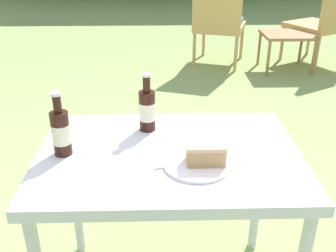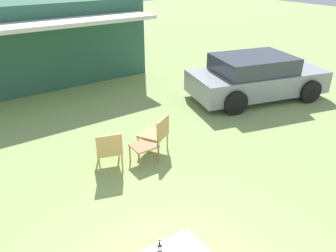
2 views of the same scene
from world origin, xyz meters
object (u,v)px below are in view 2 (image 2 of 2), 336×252
(cola_bottle_near, at_px, (160,247))
(wicker_chair_cushioned, at_px, (109,147))
(garden_side_table, at_px, (144,147))
(parked_car, at_px, (256,77))
(wicker_chair_plain, at_px, (156,133))

(cola_bottle_near, bearing_deg, wicker_chair_cushioned, 76.51)
(wicker_chair_cushioned, xyz_separation_m, cola_bottle_near, (-0.72, -3.00, 0.29))
(garden_side_table, height_order, cola_bottle_near, cola_bottle_near)
(wicker_chair_cushioned, height_order, cola_bottle_near, cola_bottle_near)
(wicker_chair_cushioned, bearing_deg, cola_bottle_near, 94.61)
(parked_car, relative_size, cola_bottle_near, 20.21)
(wicker_chair_plain, bearing_deg, garden_side_table, -6.12)
(wicker_chair_cushioned, distance_m, wicker_chair_plain, 1.15)
(parked_car, height_order, wicker_chair_plain, parked_car)
(parked_car, xyz_separation_m, garden_side_table, (-4.80, -1.25, -0.31))
(wicker_chair_plain, bearing_deg, wicker_chair_cushioned, -30.48)
(parked_car, xyz_separation_m, wicker_chair_plain, (-4.36, -1.05, -0.18))
(parked_car, distance_m, garden_side_table, 4.97)
(wicker_chair_cushioned, xyz_separation_m, wicker_chair_plain, (1.15, -0.02, 0.00))
(wicker_chair_plain, relative_size, garden_side_table, 1.64)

